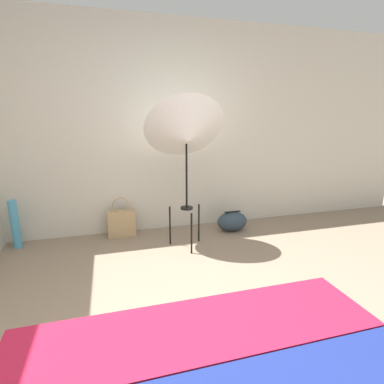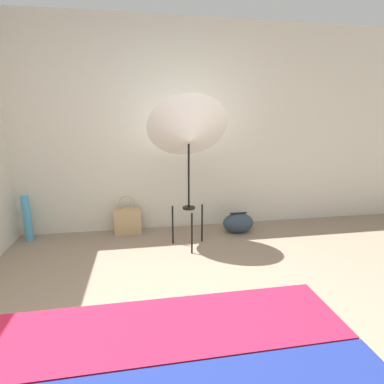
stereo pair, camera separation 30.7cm
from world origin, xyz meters
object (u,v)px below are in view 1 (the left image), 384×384
photo_umbrella (186,135)px  duffel_bag (232,221)px  tote_bag (122,223)px  paper_roll (15,224)px

photo_umbrella → duffel_bag: photo_umbrella is taller
photo_umbrella → tote_bag: photo_umbrella is taller
duffel_bag → paper_roll: bearing=176.1°
tote_bag → duffel_bag: (1.39, -0.21, -0.04)m
photo_umbrella → tote_bag: bearing=144.1°
photo_umbrella → duffel_bag: bearing=23.7°
duffel_bag → paper_roll: size_ratio=0.71×
tote_bag → photo_umbrella: bearing=-35.9°
photo_umbrella → duffel_bag: 1.37m
tote_bag → paper_roll: size_ratio=0.90×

